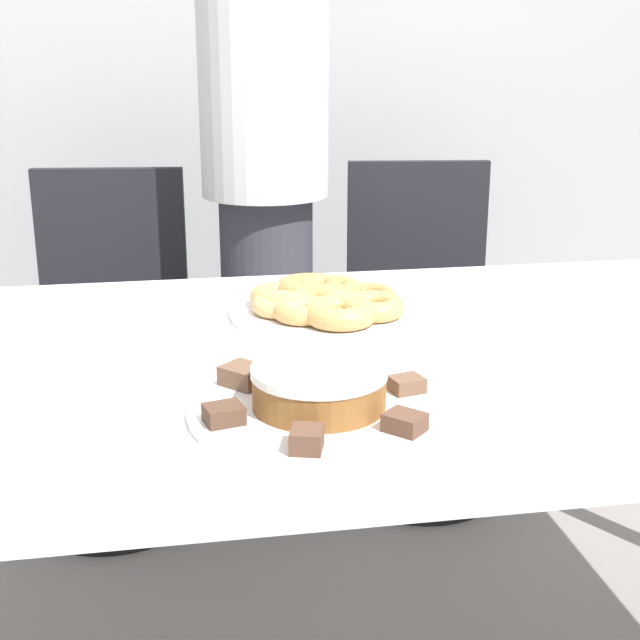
% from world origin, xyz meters
% --- Properties ---
extents(wall_back, '(8.00, 0.05, 2.60)m').
position_xyz_m(wall_back, '(0.00, 1.59, 1.30)').
color(wall_back, '#A8AAAD').
rests_on(wall_back, ground_plane).
extents(table, '(1.99, 0.99, 0.74)m').
position_xyz_m(table, '(0.00, 0.00, 0.67)').
color(table, white).
rests_on(table, ground_plane).
extents(person_standing, '(0.32, 0.32, 1.72)m').
position_xyz_m(person_standing, '(-0.01, 0.91, 0.92)').
color(person_standing, '#383842').
rests_on(person_standing, ground_plane).
extents(office_chair_left, '(0.49, 0.49, 0.90)m').
position_xyz_m(office_chair_left, '(-0.42, 0.94, 0.43)').
color(office_chair_left, black).
rests_on(office_chair_left, ground_plane).
extents(office_chair_right, '(0.50, 0.50, 0.90)m').
position_xyz_m(office_chair_right, '(0.42, 0.94, 0.43)').
color(office_chair_right, black).
rests_on(office_chair_right, ground_plane).
extents(plate_cake, '(0.35, 0.35, 0.01)m').
position_xyz_m(plate_cake, '(-0.07, -0.25, 0.75)').
color(plate_cake, white).
rests_on(plate_cake, table).
extents(plate_donuts, '(0.33, 0.33, 0.01)m').
position_xyz_m(plate_donuts, '(0.01, 0.20, 0.75)').
color(plate_donuts, white).
rests_on(plate_donuts, table).
extents(frosted_cake, '(0.18, 0.18, 0.06)m').
position_xyz_m(frosted_cake, '(-0.07, -0.25, 0.78)').
color(frosted_cake, brown).
rests_on(frosted_cake, plate_cake).
extents(lamington_0, '(0.06, 0.05, 0.02)m').
position_xyz_m(lamington_0, '(-0.20, -0.28, 0.77)').
color(lamington_0, '#513828').
rests_on(lamington_0, plate_cake).
extents(lamington_1, '(0.05, 0.05, 0.03)m').
position_xyz_m(lamington_1, '(-0.11, -0.37, 0.77)').
color(lamington_1, brown).
rests_on(lamington_1, plate_cake).
extents(lamington_2, '(0.06, 0.06, 0.02)m').
position_xyz_m(lamington_2, '(0.02, -0.34, 0.76)').
color(lamington_2, brown).
rests_on(lamington_2, plate_cake).
extents(lamington_3, '(0.05, 0.05, 0.02)m').
position_xyz_m(lamington_3, '(0.06, -0.21, 0.76)').
color(lamington_3, brown).
rests_on(lamington_3, plate_cake).
extents(lamington_4, '(0.07, 0.07, 0.02)m').
position_xyz_m(lamington_4, '(-0.03, -0.12, 0.76)').
color(lamington_4, brown).
rests_on(lamington_4, plate_cake).
extents(lamington_5, '(0.08, 0.08, 0.03)m').
position_xyz_m(lamington_5, '(-0.16, -0.15, 0.77)').
color(lamington_5, brown).
rests_on(lamington_5, plate_cake).
extents(donut_0, '(0.12, 0.12, 0.03)m').
position_xyz_m(donut_0, '(0.01, 0.20, 0.77)').
color(donut_0, '#E5AD66').
rests_on(donut_0, plate_donuts).
extents(donut_1, '(0.12, 0.12, 0.04)m').
position_xyz_m(donut_1, '(0.04, 0.25, 0.77)').
color(donut_1, '#D18E4C').
rests_on(donut_1, plate_donuts).
extents(donut_2, '(0.13, 0.13, 0.04)m').
position_xyz_m(donut_2, '(-0.00, 0.27, 0.77)').
color(donut_2, '#C68447').
rests_on(donut_2, plate_donuts).
extents(donut_3, '(0.12, 0.12, 0.04)m').
position_xyz_m(donut_3, '(-0.06, 0.23, 0.77)').
color(donut_3, tan).
rests_on(donut_3, plate_donuts).
extents(donut_4, '(0.11, 0.11, 0.03)m').
position_xyz_m(donut_4, '(-0.06, 0.19, 0.77)').
color(donut_4, '#E5AD66').
rests_on(donut_4, plate_donuts).
extents(donut_5, '(0.11, 0.11, 0.03)m').
position_xyz_m(donut_5, '(-0.03, 0.14, 0.77)').
color(donut_5, tan).
rests_on(donut_5, plate_donuts).
extents(donut_6, '(0.13, 0.13, 0.04)m').
position_xyz_m(donut_6, '(0.03, 0.11, 0.77)').
color(donut_6, tan).
rests_on(donut_6, plate_donuts).
extents(donut_7, '(0.12, 0.12, 0.04)m').
position_xyz_m(donut_7, '(0.09, 0.14, 0.77)').
color(donut_7, tan).
rests_on(donut_7, plate_donuts).
extents(donut_8, '(0.11, 0.11, 0.03)m').
position_xyz_m(donut_8, '(0.10, 0.21, 0.77)').
color(donut_8, '#C68447').
rests_on(donut_8, plate_donuts).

